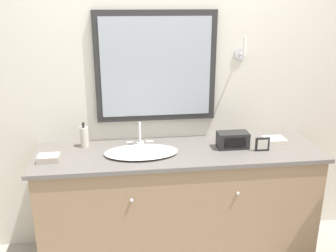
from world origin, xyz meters
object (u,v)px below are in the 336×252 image
(soap_bottle, at_px, (84,137))
(appliance_box, at_px, (233,140))
(sink_basin, at_px, (141,151))
(picture_frame, at_px, (262,144))

(soap_bottle, bearing_deg, appliance_box, -8.40)
(sink_basin, relative_size, soap_bottle, 2.74)
(appliance_box, distance_m, picture_frame, 0.22)
(sink_basin, bearing_deg, soap_bottle, 154.58)
(sink_basin, height_order, soap_bottle, soap_bottle)
(appliance_box, bearing_deg, sink_basin, -177.10)
(sink_basin, relative_size, picture_frame, 5.01)
(appliance_box, bearing_deg, picture_frame, -24.39)
(sink_basin, xyz_separation_m, soap_bottle, (-0.42, 0.20, 0.06))
(sink_basin, bearing_deg, picture_frame, -3.53)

